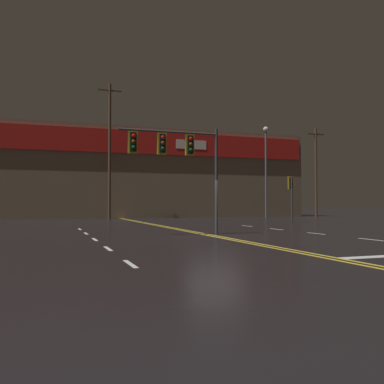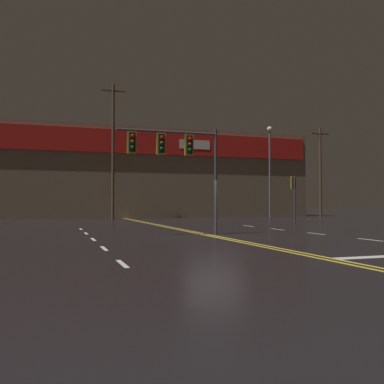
% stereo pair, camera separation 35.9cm
% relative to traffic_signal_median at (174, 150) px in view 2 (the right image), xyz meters
% --- Properties ---
extents(ground_plane, '(200.00, 200.00, 0.00)m').
position_rel_traffic_signal_median_xyz_m(ground_plane, '(1.52, -1.14, -3.81)').
color(ground_plane, black).
extents(road_markings, '(15.26, 60.00, 0.01)m').
position_rel_traffic_signal_median_xyz_m(road_markings, '(2.53, -2.72, -3.80)').
color(road_markings, gold).
rests_on(road_markings, ground).
extents(traffic_signal_median, '(4.65, 0.36, 4.89)m').
position_rel_traffic_signal_median_xyz_m(traffic_signal_median, '(0.00, 0.00, 0.00)').
color(traffic_signal_median, '#38383D').
rests_on(traffic_signal_median, ground).
extents(traffic_signal_corner_northeast, '(0.42, 0.36, 3.51)m').
position_rel_traffic_signal_median_xyz_m(traffic_signal_corner_northeast, '(12.35, 9.96, -1.23)').
color(traffic_signal_corner_northeast, '#38383D').
rests_on(traffic_signal_corner_northeast, ground).
extents(streetlight_near_right, '(0.56, 0.56, 9.35)m').
position_rel_traffic_signal_median_xyz_m(streetlight_near_right, '(16.06, 20.48, 2.17)').
color(streetlight_near_right, '#59595E').
rests_on(streetlight_near_right, ground).
extents(building_backdrop, '(39.95, 10.23, 8.92)m').
position_rel_traffic_signal_median_xyz_m(building_backdrop, '(1.52, 27.28, 0.67)').
color(building_backdrop, '#7A6651').
rests_on(building_backdrop, ground).
extents(utility_pole_row, '(45.32, 0.26, 12.39)m').
position_rel_traffic_signal_median_xyz_m(utility_pole_row, '(0.57, 20.88, 1.73)').
color(utility_pole_row, '#4C3828').
rests_on(utility_pole_row, ground).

